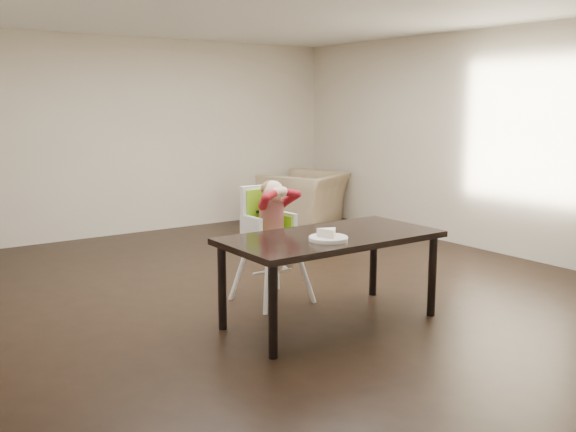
# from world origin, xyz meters

# --- Properties ---
(ground) EXTENTS (7.00, 7.00, 0.00)m
(ground) POSITION_xyz_m (0.00, 0.00, 0.00)
(ground) COLOR black
(ground) RESTS_ON ground
(room_walls) EXTENTS (6.02, 7.02, 2.71)m
(room_walls) POSITION_xyz_m (0.00, 0.00, 1.86)
(room_walls) COLOR beige
(room_walls) RESTS_ON ground
(dining_table) EXTENTS (1.80, 0.90, 0.75)m
(dining_table) POSITION_xyz_m (-0.26, -1.02, 0.67)
(dining_table) COLOR black
(dining_table) RESTS_ON ground
(high_chair) EXTENTS (0.49, 0.49, 1.13)m
(high_chair) POSITION_xyz_m (-0.34, -0.23, 0.80)
(high_chair) COLOR white
(high_chair) RESTS_ON ground
(plate) EXTENTS (0.40, 0.40, 0.09)m
(plate) POSITION_xyz_m (-0.41, -1.18, 0.78)
(plate) COLOR white
(plate) RESTS_ON dining_table
(armchair) EXTENTS (1.41, 1.23, 1.04)m
(armchair) POSITION_xyz_m (2.20, 2.67, 0.52)
(armchair) COLOR #9D8764
(armchair) RESTS_ON ground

